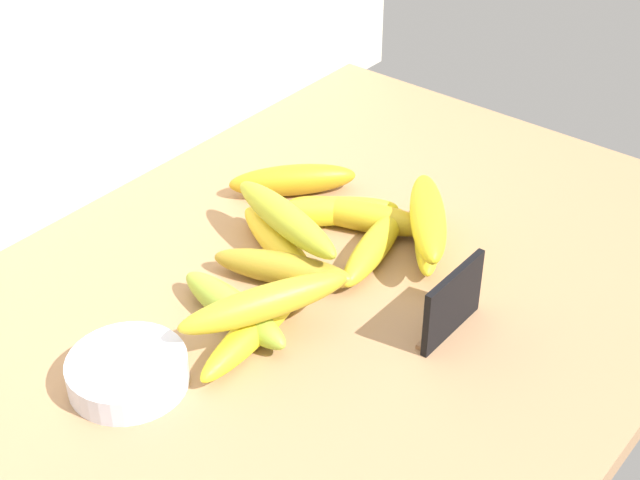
# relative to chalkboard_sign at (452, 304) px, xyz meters

# --- Properties ---
(counter_top) EXTENTS (1.10, 0.76, 0.03)m
(counter_top) POSITION_rel_chalkboard_sign_xyz_m (-0.04, 0.15, -0.05)
(counter_top) COLOR #A57B54
(counter_top) RESTS_ON ground
(chalkboard_sign) EXTENTS (0.11, 0.02, 0.08)m
(chalkboard_sign) POSITION_rel_chalkboard_sign_xyz_m (0.00, 0.00, 0.00)
(chalkboard_sign) COLOR black
(chalkboard_sign) RESTS_ON counter_top
(fruit_bowl) EXTENTS (0.13, 0.13, 0.03)m
(fruit_bowl) POSITION_rel_chalkboard_sign_xyz_m (-0.29, 0.22, -0.02)
(fruit_bowl) COLOR silver
(fruit_bowl) RESTS_ON counter_top
(banana_0) EXTENTS (0.16, 0.12, 0.03)m
(banana_0) POSITION_rel_chalkboard_sign_xyz_m (0.12, 0.11, -0.02)
(banana_0) COLOR yellow
(banana_0) RESTS_ON counter_top
(banana_1) EXTENTS (0.21, 0.07, 0.04)m
(banana_1) POSITION_rel_chalkboard_sign_xyz_m (-0.15, 0.16, -0.02)
(banana_1) COLOR yellow
(banana_1) RESTS_ON counter_top
(banana_2) EXTENTS (0.11, 0.19, 0.04)m
(banana_2) POSITION_rel_chalkboard_sign_xyz_m (-0.01, 0.25, -0.02)
(banana_2) COLOR yellow
(banana_2) RESTS_ON counter_top
(banana_3) EXTENTS (0.16, 0.16, 0.04)m
(banana_3) POSITION_rel_chalkboard_sign_xyz_m (0.08, 0.24, -0.02)
(banana_3) COLOR yellow
(banana_3) RESTS_ON counter_top
(banana_4) EXTENTS (0.18, 0.08, 0.04)m
(banana_4) POSITION_rel_chalkboard_sign_xyz_m (0.06, 0.15, -0.02)
(banana_4) COLOR gold
(banana_4) RESTS_ON counter_top
(banana_5) EXTENTS (0.07, 0.18, 0.04)m
(banana_5) POSITION_rel_chalkboard_sign_xyz_m (-0.14, 0.20, -0.02)
(banana_5) COLOR #96B537
(banana_5) RESTS_ON counter_top
(banana_6) EXTENTS (0.11, 0.21, 0.04)m
(banana_6) POSITION_rel_chalkboard_sign_xyz_m (0.10, 0.20, -0.02)
(banana_6) COLOR gold
(banana_6) RESTS_ON counter_top
(banana_7) EXTENTS (0.16, 0.15, 0.04)m
(banana_7) POSITION_rel_chalkboard_sign_xyz_m (0.11, 0.33, -0.02)
(banana_7) COLOR #B98E1B
(banana_7) RESTS_ON counter_top
(banana_8) EXTENTS (0.10, 0.18, 0.04)m
(banana_8) POSITION_rel_chalkboard_sign_xyz_m (-0.05, 0.21, -0.02)
(banana_8) COLOR #A68627
(banana_8) RESTS_ON counter_top
(banana_9) EXTENTS (0.09, 0.20, 0.04)m
(banana_9) POSITION_rel_chalkboard_sign_xyz_m (-0.01, 0.24, 0.02)
(banana_9) COLOR #A9B32D
(banana_9) RESTS_ON banana_2
(banana_10) EXTENTS (0.20, 0.12, 0.04)m
(banana_10) POSITION_rel_chalkboard_sign_xyz_m (-0.14, 0.16, 0.02)
(banana_10) COLOR gold
(banana_10) RESTS_ON banana_1
(banana_11) EXTENTS (0.18, 0.15, 0.04)m
(banana_11) POSITION_rel_chalkboard_sign_xyz_m (0.11, 0.11, 0.02)
(banana_11) COLOR yellow
(banana_11) RESTS_ON banana_0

